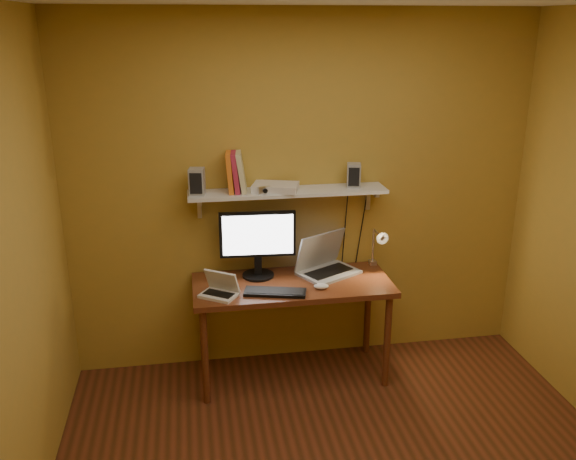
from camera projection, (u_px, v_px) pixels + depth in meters
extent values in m
cube|color=olive|center=(303.00, 194.00, 4.45)|extent=(3.40, 0.02, 2.60)
cube|color=brown|center=(292.00, 285.00, 4.31)|extent=(1.40, 0.60, 0.04)
cylinder|color=brown|center=(205.00, 357.00, 4.10)|extent=(0.05, 0.05, 0.71)
cylinder|color=brown|center=(387.00, 341.00, 4.31)|extent=(0.05, 0.05, 0.71)
cylinder|color=brown|center=(203.00, 324.00, 4.55)|extent=(0.05, 0.05, 0.71)
cylinder|color=brown|center=(368.00, 311.00, 4.75)|extent=(0.05, 0.05, 0.71)
cube|color=silver|center=(288.00, 192.00, 4.28)|extent=(1.40, 0.25, 0.02)
cube|color=silver|center=(199.00, 206.00, 4.32)|extent=(0.03, 0.03, 0.18)
cube|color=silver|center=(368.00, 198.00, 4.51)|extent=(0.03, 0.03, 0.18)
cylinder|color=black|center=(258.00, 275.00, 4.41)|extent=(0.24, 0.24, 0.02)
cube|color=black|center=(258.00, 264.00, 4.38)|extent=(0.05, 0.04, 0.17)
cube|color=black|center=(258.00, 234.00, 4.30)|extent=(0.54, 0.06, 0.33)
cube|color=white|center=(258.00, 235.00, 4.29)|extent=(0.50, 0.03, 0.29)
cube|color=gray|center=(329.00, 273.00, 4.44)|extent=(0.50, 0.45, 0.02)
cube|color=black|center=(329.00, 271.00, 4.44)|extent=(0.38, 0.31, 0.00)
cube|color=gray|center=(320.00, 250.00, 4.47)|extent=(0.41, 0.28, 0.28)
cube|color=#13153C|center=(320.00, 250.00, 4.47)|extent=(0.35, 0.24, 0.24)
cube|color=silver|center=(219.00, 295.00, 4.08)|extent=(0.29, 0.27, 0.02)
cube|color=black|center=(219.00, 294.00, 4.07)|extent=(0.22, 0.19, 0.00)
cube|color=silver|center=(222.00, 281.00, 4.09)|extent=(0.24, 0.20, 0.16)
cube|color=black|center=(222.00, 281.00, 4.09)|extent=(0.20, 0.16, 0.13)
cube|color=black|center=(275.00, 292.00, 4.12)|extent=(0.44, 0.24, 0.02)
ellipsoid|color=silver|center=(321.00, 286.00, 4.19)|extent=(0.11, 0.08, 0.04)
cube|color=silver|center=(372.00, 265.00, 4.63)|extent=(0.05, 0.06, 0.08)
cylinder|color=silver|center=(373.00, 247.00, 4.58)|extent=(0.02, 0.02, 0.28)
cylinder|color=silver|center=(377.00, 233.00, 4.46)|extent=(0.01, 0.16, 0.01)
cone|color=silver|center=(381.00, 236.00, 4.39)|extent=(0.09, 0.09, 0.09)
sphere|color=#FFE0A5|center=(381.00, 237.00, 4.37)|extent=(0.04, 0.04, 0.04)
cube|color=gray|center=(197.00, 182.00, 4.14)|extent=(0.12, 0.12, 0.18)
cube|color=gray|center=(354.00, 175.00, 4.33)|extent=(0.11, 0.11, 0.17)
cube|color=orange|center=(230.00, 172.00, 4.19)|extent=(0.07, 0.19, 0.28)
cube|color=#AB2543|center=(236.00, 172.00, 4.19)|extent=(0.08, 0.19, 0.28)
cube|color=beige|center=(241.00, 172.00, 4.20)|extent=(0.09, 0.20, 0.28)
cube|color=silver|center=(264.00, 190.00, 4.17)|extent=(0.09, 0.05, 0.05)
cylinder|color=black|center=(264.00, 191.00, 4.16)|extent=(0.04, 0.03, 0.03)
cube|color=silver|center=(276.00, 187.00, 4.25)|extent=(0.36, 0.29, 0.05)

